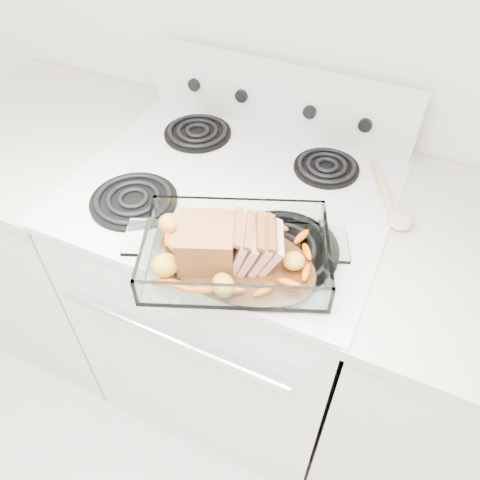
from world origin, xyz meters
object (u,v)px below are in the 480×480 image
at_px(counter_left, 71,236).
at_px(pork_roast, 223,241).
at_px(baking_dish, 236,256).
at_px(counter_right, 449,378).
at_px(electric_range, 235,295).

xyz_separation_m(counter_left, pork_roast, (0.75, -0.24, 0.53)).
bearing_deg(baking_dish, counter_right, 1.11).
height_order(counter_left, counter_right, same).
bearing_deg(counter_left, pork_roast, -17.45).
relative_size(electric_range, counter_right, 1.20).
bearing_deg(counter_right, baking_dish, -156.55).
xyz_separation_m(counter_left, baking_dish, (0.78, -0.24, 0.50)).
distance_m(counter_right, pork_roast, 0.82).
distance_m(electric_range, counter_right, 0.67).
height_order(electric_range, baking_dish, electric_range).
relative_size(electric_range, counter_left, 1.20).
relative_size(counter_right, pork_roast, 4.42).
bearing_deg(counter_left, counter_right, 0.00).
relative_size(counter_right, baking_dish, 2.49).
relative_size(counter_left, pork_roast, 4.42).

